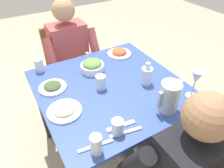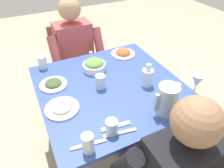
% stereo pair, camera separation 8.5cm
% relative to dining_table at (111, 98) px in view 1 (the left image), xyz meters
% --- Properties ---
extents(ground_plane, '(8.00, 8.00, 0.00)m').
position_rel_dining_table_xyz_m(ground_plane, '(0.00, 0.00, -0.62)').
color(ground_plane, tan).
extents(dining_table, '(0.96, 0.96, 0.73)m').
position_rel_dining_table_xyz_m(dining_table, '(0.00, 0.00, 0.00)').
color(dining_table, '#334C99').
rests_on(dining_table, ground_plane).
extents(chair_near, '(0.40, 0.40, 0.86)m').
position_rel_dining_table_xyz_m(chair_near, '(0.04, -0.81, -0.13)').
color(chair_near, brown).
rests_on(chair_near, ground_plane).
extents(diner_near, '(0.48, 0.53, 1.16)m').
position_rel_dining_table_xyz_m(diner_near, '(0.04, -0.61, 0.01)').
color(diner_near, '#B24C4C').
rests_on(diner_near, ground_plane).
extents(diner_far, '(0.48, 0.53, 1.16)m').
position_rel_dining_table_xyz_m(diner_far, '(-0.01, 0.61, 0.01)').
color(diner_far, black).
rests_on(diner_far, ground_plane).
extents(water_pitcher, '(0.16, 0.12, 0.19)m').
position_rel_dining_table_xyz_m(water_pitcher, '(-0.18, 0.37, 0.21)').
color(water_pitcher, silver).
rests_on(water_pitcher, dining_table).
extents(salad_bowl, '(0.18, 0.18, 0.09)m').
position_rel_dining_table_xyz_m(salad_bowl, '(0.03, -0.23, 0.15)').
color(salad_bowl, white).
rests_on(salad_bowl, dining_table).
extents(plate_yoghurt, '(0.21, 0.21, 0.05)m').
position_rel_dining_table_xyz_m(plate_yoghurt, '(0.36, 0.08, 0.13)').
color(plate_yoghurt, white).
rests_on(plate_yoghurt, dining_table).
extents(plate_rice_curry, '(0.20, 0.20, 0.06)m').
position_rel_dining_table_xyz_m(plate_rice_curry, '(-0.28, -0.34, 0.13)').
color(plate_rice_curry, white).
rests_on(plate_rice_curry, dining_table).
extents(plate_dolmas, '(0.19, 0.19, 0.04)m').
position_rel_dining_table_xyz_m(plate_dolmas, '(0.35, -0.17, 0.13)').
color(plate_dolmas, white).
rests_on(plate_dolmas, dining_table).
extents(water_glass_center, '(0.06, 0.06, 0.10)m').
position_rel_dining_table_xyz_m(water_glass_center, '(0.37, -0.43, 0.16)').
color(water_glass_center, silver).
rests_on(water_glass_center, dining_table).
extents(water_glass_far_right, '(0.07, 0.07, 0.09)m').
position_rel_dining_table_xyz_m(water_glass_far_right, '(0.17, 0.37, 0.16)').
color(water_glass_far_right, silver).
rests_on(water_glass_far_right, dining_table).
extents(water_glass_near_right, '(0.06, 0.06, 0.11)m').
position_rel_dining_table_xyz_m(water_glass_near_right, '(0.32, 0.42, 0.17)').
color(water_glass_near_right, silver).
rests_on(water_glass_near_right, dining_table).
extents(water_glass_near_left, '(0.07, 0.07, 0.10)m').
position_rel_dining_table_xyz_m(water_glass_near_left, '(0.07, -0.01, 0.16)').
color(water_glass_near_left, silver).
rests_on(water_glass_near_left, dining_table).
extents(wine_glass, '(0.08, 0.08, 0.20)m').
position_rel_dining_table_xyz_m(wine_glass, '(-0.40, 0.36, 0.25)').
color(wine_glass, silver).
rests_on(wine_glass, dining_table).
extents(oil_carafe, '(0.08, 0.08, 0.16)m').
position_rel_dining_table_xyz_m(oil_carafe, '(-0.23, 0.10, 0.17)').
color(oil_carafe, silver).
rests_on(oil_carafe, dining_table).
extents(salt_shaker, '(0.03, 0.03, 0.05)m').
position_rel_dining_table_xyz_m(salt_shaker, '(-0.02, -0.42, 0.14)').
color(salt_shaker, white).
rests_on(salt_shaker, dining_table).
extents(fork_near, '(0.17, 0.09, 0.01)m').
position_rel_dining_table_xyz_m(fork_near, '(-0.28, -0.37, 0.12)').
color(fork_near, silver).
rests_on(fork_near, dining_table).
extents(knife_near, '(0.19, 0.04, 0.01)m').
position_rel_dining_table_xyz_m(knife_near, '(0.31, 0.39, 0.12)').
color(knife_near, silver).
rests_on(knife_near, dining_table).
extents(fork_far, '(0.17, 0.04, 0.01)m').
position_rel_dining_table_xyz_m(fork_far, '(0.13, 0.35, 0.12)').
color(fork_far, silver).
rests_on(fork_far, dining_table).
extents(knife_far, '(0.19, 0.05, 0.01)m').
position_rel_dining_table_xyz_m(knife_far, '(0.13, 0.40, 0.12)').
color(knife_far, silver).
rests_on(knife_far, dining_table).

